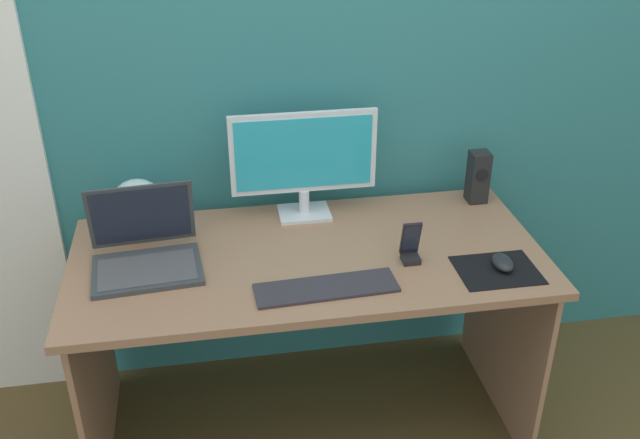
% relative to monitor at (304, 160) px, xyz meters
% --- Properties ---
extents(ground_plane, '(8.00, 8.00, 0.00)m').
position_rel_monitor_xyz_m(ground_plane, '(-0.03, -0.26, -0.94)').
color(ground_plane, '#504022').
extents(wall_back, '(6.00, 0.04, 2.50)m').
position_rel_monitor_xyz_m(wall_back, '(-0.03, 0.16, 0.31)').
color(wall_back, '#2D757A').
rests_on(wall_back, ground_plane).
extents(desk, '(1.51, 0.71, 0.73)m').
position_rel_monitor_xyz_m(desk, '(-0.03, -0.26, -0.36)').
color(desk, '#9A6C51').
rests_on(desk, ground_plane).
extents(monitor, '(0.50, 0.14, 0.38)m').
position_rel_monitor_xyz_m(monitor, '(0.00, 0.00, 0.00)').
color(monitor, silver).
rests_on(monitor, desk).
extents(speaker_right, '(0.07, 0.07, 0.19)m').
position_rel_monitor_xyz_m(speaker_right, '(0.64, 0.00, -0.12)').
color(speaker_right, black).
rests_on(speaker_right, desk).
extents(laptop, '(0.35, 0.31, 0.24)m').
position_rel_monitor_xyz_m(laptop, '(-0.54, -0.24, -0.16)').
color(laptop, '#353A3E').
rests_on(laptop, desk).
extents(fishbowl, '(0.18, 0.18, 0.18)m').
position_rel_monitor_xyz_m(fishbowl, '(-0.57, -0.00, -0.13)').
color(fishbowl, silver).
rests_on(fishbowl, desk).
extents(keyboard_external, '(0.43, 0.15, 0.01)m').
position_rel_monitor_xyz_m(keyboard_external, '(-0.00, -0.47, -0.21)').
color(keyboard_external, '#2F2931').
rests_on(keyboard_external, desk).
extents(mousepad, '(0.25, 0.20, 0.00)m').
position_rel_monitor_xyz_m(mousepad, '(0.53, -0.46, -0.21)').
color(mousepad, black).
rests_on(mousepad, desk).
extents(mouse, '(0.06, 0.10, 0.04)m').
position_rel_monitor_xyz_m(mouse, '(0.55, -0.45, -0.19)').
color(mouse, black).
rests_on(mouse, mousepad).
extents(phone_in_dock, '(0.06, 0.06, 0.14)m').
position_rel_monitor_xyz_m(phone_in_dock, '(0.28, -0.36, -0.16)').
color(phone_in_dock, black).
rests_on(phone_in_dock, desk).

